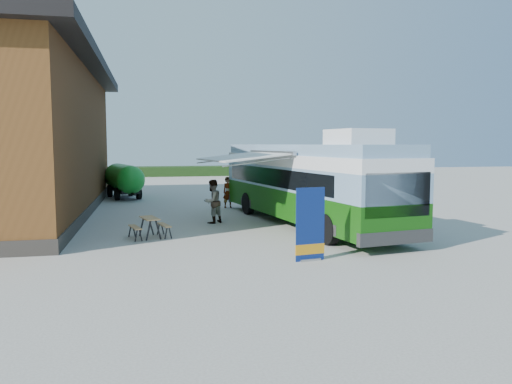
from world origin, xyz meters
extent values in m
plane|color=#BCB7AD|center=(0.00, 0.00, 0.00)|extent=(100.00, 100.00, 0.00)
cube|color=brown|center=(-10.50, 10.00, 3.50)|extent=(8.00, 20.00, 7.00)
cube|color=#332D28|center=(-10.50, 10.00, 0.25)|extent=(8.10, 20.10, 0.50)
cube|color=#264419|center=(8.00, 38.00, 0.50)|extent=(40.00, 3.00, 1.00)
cube|color=#176010|center=(2.74, 4.11, 0.95)|extent=(4.57, 12.92, 1.16)
cube|color=#799DBD|center=(2.74, 4.11, 2.00)|extent=(4.57, 12.92, 0.95)
cube|color=black|center=(1.36, 4.43, 2.00)|extent=(1.68, 10.43, 0.74)
cube|color=black|center=(3.95, 4.83, 2.00)|extent=(1.68, 10.43, 0.74)
cube|color=white|center=(2.74, 4.11, 2.72)|extent=(4.57, 12.92, 0.47)
cube|color=#799DBD|center=(2.74, 4.11, 3.17)|extent=(4.38, 12.68, 0.42)
cube|color=white|center=(3.36, 0.15, 3.64)|extent=(1.96, 2.14, 0.53)
cube|color=black|center=(3.71, -2.12, 1.85)|extent=(2.35, 0.43, 1.37)
cube|color=#2D2D2D|center=(3.71, -2.07, 0.53)|extent=(2.69, 0.61, 0.42)
cube|color=#2D2D2D|center=(1.77, 10.28, 0.53)|extent=(2.69, 0.61, 0.42)
cylinder|color=black|center=(2.21, -0.25, 0.53)|extent=(0.48, 1.09, 1.06)
cylinder|color=black|center=(4.58, 0.13, 0.53)|extent=(0.48, 1.09, 1.06)
cylinder|color=black|center=(0.98, 7.57, 0.53)|extent=(0.48, 1.09, 1.06)
cylinder|color=black|center=(3.35, 7.94, 0.53)|extent=(0.48, 1.09, 1.06)
cube|color=white|center=(-0.01, 4.05, 2.81)|extent=(3.29, 4.63, 0.33)
cube|color=#A5A8AD|center=(1.30, 4.25, 3.00)|extent=(0.86, 4.54, 0.15)
cylinder|color=#A5A8AD|center=(0.27, 2.24, 2.71)|extent=(2.73, 0.48, 0.34)
cylinder|color=#A5A8AD|center=(-0.30, 5.86, 2.71)|extent=(2.73, 0.48, 0.34)
cube|color=navy|center=(0.85, -2.34, 1.07)|extent=(0.91, 0.17, 2.15)
cube|color=orange|center=(0.85, -2.34, 0.34)|extent=(0.93, 0.18, 0.30)
cube|color=#A5A8AD|center=(0.85, -2.34, 0.03)|extent=(0.66, 0.28, 0.06)
cylinder|color=#A5A8AD|center=(0.85, -2.32, 1.07)|extent=(0.03, 0.03, 2.15)
cube|color=tan|center=(-3.71, 2.28, 0.73)|extent=(0.77, 1.25, 0.04)
cube|color=tan|center=(-4.23, 2.14, 0.44)|extent=(0.53, 1.19, 0.04)
cube|color=tan|center=(-3.19, 2.42, 0.44)|extent=(0.53, 1.19, 0.04)
cube|color=black|center=(-3.75, 1.76, 0.36)|extent=(0.06, 0.06, 0.72)
cube|color=black|center=(-3.41, 1.85, 0.36)|extent=(0.06, 0.06, 0.72)
cube|color=black|center=(-4.00, 2.70, 0.36)|extent=(0.06, 0.06, 0.72)
cube|color=black|center=(-3.66, 2.79, 0.36)|extent=(0.06, 0.06, 0.72)
imported|color=#999999|center=(0.42, 10.20, 0.83)|extent=(0.68, 0.53, 1.65)
imported|color=#999999|center=(-1.06, 5.19, 0.94)|extent=(1.16, 1.13, 1.88)
cylinder|color=#1B9628|center=(-5.27, 16.39, 1.28)|extent=(2.61, 4.09, 1.70)
sphere|color=#1B9628|center=(-4.78, 14.56, 1.28)|extent=(1.70, 1.70, 1.70)
sphere|color=#1B9628|center=(-5.75, 18.22, 1.28)|extent=(1.70, 1.70, 1.70)
cube|color=black|center=(-5.27, 16.39, 0.52)|extent=(2.11, 4.13, 0.19)
cube|color=black|center=(-4.64, 14.02, 0.47)|extent=(0.40, 1.13, 0.09)
cylinder|color=black|center=(-5.62, 15.12, 0.38)|extent=(0.42, 0.79, 0.76)
cylinder|color=black|center=(-4.34, 15.46, 0.38)|extent=(0.42, 0.79, 0.76)
cylinder|color=black|center=(-6.20, 17.32, 0.38)|extent=(0.42, 0.79, 0.76)
cylinder|color=black|center=(-4.92, 17.66, 0.38)|extent=(0.42, 0.79, 0.76)
camera|label=1|loc=(-3.69, -15.97, 3.39)|focal=35.00mm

